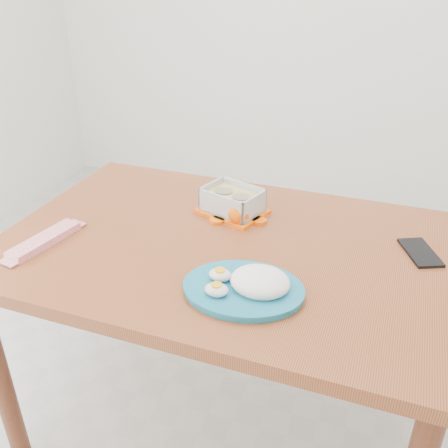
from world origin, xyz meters
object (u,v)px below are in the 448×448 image
(dining_table, at_px, (224,268))
(rice_plate, at_px, (249,284))
(orange_fruit, at_px, (238,214))
(food_container, at_px, (232,201))
(smartphone, at_px, (420,252))

(dining_table, distance_m, rice_plate, 0.28)
(orange_fruit, bearing_deg, rice_plate, -68.64)
(dining_table, bearing_deg, food_container, 101.96)
(orange_fruit, xyz_separation_m, rice_plate, (0.13, -0.33, -0.01))
(dining_table, relative_size, smartphone, 8.82)
(food_container, relative_size, rice_plate, 0.73)
(food_container, bearing_deg, smartphone, 12.65)
(food_container, height_order, smartphone, food_container)
(smartphone, bearing_deg, dining_table, 168.68)
(smartphone, bearing_deg, food_container, 149.94)
(dining_table, relative_size, orange_fruit, 19.95)
(dining_table, xyz_separation_m, rice_plate, (0.14, -0.21, 0.12))
(food_container, distance_m, rice_plate, 0.43)
(dining_table, distance_m, orange_fruit, 0.17)
(food_container, distance_m, orange_fruit, 0.07)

